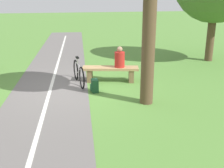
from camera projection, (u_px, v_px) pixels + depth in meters
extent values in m
plane|color=#548438|center=(72.00, 90.00, 8.54)|extent=(80.00, 80.00, 0.00)
cube|color=#A88456|center=(110.00, 68.00, 9.27)|extent=(1.91, 0.89, 0.08)
cube|color=brown|center=(131.00, 75.00, 9.33)|extent=(0.25, 0.45, 0.42)
cube|color=brown|center=(90.00, 75.00, 9.35)|extent=(0.25, 0.45, 0.42)
cylinder|color=#B2231E|center=(120.00, 60.00, 9.17)|extent=(0.40, 0.40, 0.51)
sphere|color=#9E755B|center=(120.00, 49.00, 9.07)|extent=(0.19, 0.19, 0.19)
torus|color=black|center=(82.00, 78.00, 8.57)|extent=(0.10, 0.70, 0.70)
torus|color=black|center=(76.00, 70.00, 9.49)|extent=(0.10, 0.70, 0.70)
cylinder|color=silver|center=(78.00, 65.00, 8.94)|extent=(0.11, 0.86, 0.04)
cylinder|color=silver|center=(79.00, 70.00, 8.85)|extent=(0.09, 0.62, 0.33)
cylinder|color=silver|center=(77.00, 61.00, 9.05)|extent=(0.03, 0.03, 0.20)
cube|color=black|center=(77.00, 57.00, 9.01)|extent=(0.10, 0.21, 0.05)
cube|color=#1E4C2D|center=(95.00, 86.00, 8.32)|extent=(0.19, 0.29, 0.39)
cube|color=#245B37|center=(91.00, 88.00, 8.32)|extent=(0.04, 0.20, 0.18)
cylinder|color=brown|center=(211.00, 32.00, 12.02)|extent=(0.33, 0.33, 2.52)
cylinder|color=brown|center=(149.00, 35.00, 6.99)|extent=(0.35, 0.35, 3.63)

